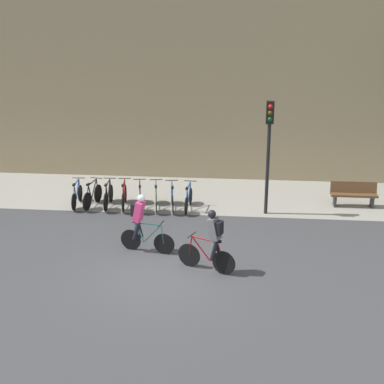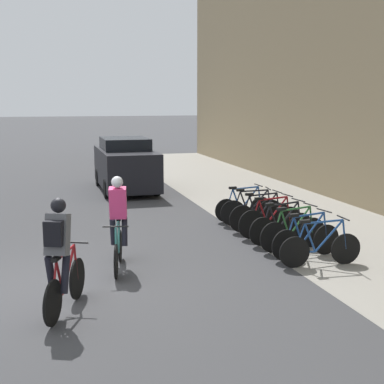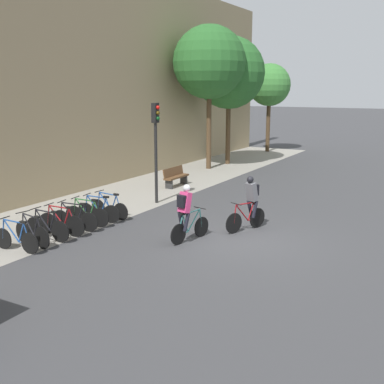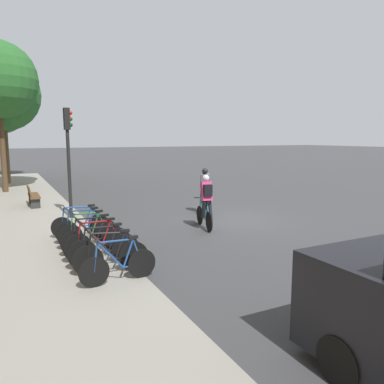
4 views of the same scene
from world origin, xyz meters
TOP-DOWN VIEW (x-y plane):
  - ground at (0.00, 0.00)m, footprint 200.00×200.00m
  - kerb_strip at (0.00, 6.75)m, footprint 44.00×4.50m
  - cyclist_pink at (-0.88, 1.35)m, footprint 1.65×0.56m
  - cyclist_grey at (1.25, 0.21)m, footprint 1.60×0.73m
  - parked_bike_0 at (-3.97, 5.08)m, footprint 0.46×1.62m
  - parked_bike_1 at (-3.39, 5.08)m, footprint 0.46×1.62m
  - parked_bike_2 at (-2.80, 5.08)m, footprint 0.46×1.66m
  - parked_bike_3 at (-2.22, 5.08)m, footprint 0.46×1.69m
  - parked_bike_4 at (-1.63, 5.08)m, footprint 0.49×1.66m
  - parked_bike_5 at (-1.05, 5.08)m, footprint 0.46×1.63m
  - parked_bike_6 at (-0.46, 5.08)m, footprint 0.46×1.63m
  - parked_bike_7 at (0.12, 5.08)m, footprint 0.46×1.68m
  - traffic_light_pole at (2.86, 4.90)m, footprint 0.26×0.30m
  - bench at (6.06, 5.98)m, footprint 1.66×0.44m
  - street_tree_0 at (13.42, 6.79)m, footprint 4.20×4.20m
  - street_tree_2 at (20.08, 6.77)m, footprint 2.97×2.97m

SIDE VIEW (x-z plane):
  - ground at x=0.00m, z-range 0.00..0.00m
  - kerb_strip at x=0.00m, z-range 0.00..0.01m
  - parked_bike_0 at x=-3.97m, z-range -0.09..0.85m
  - parked_bike_7 at x=0.12m, z-range -0.09..0.85m
  - parked_bike_6 at x=-0.46m, z-range -0.09..0.86m
  - parked_bike_4 at x=-1.63m, z-range -0.09..0.87m
  - parked_bike_5 at x=-1.05m, z-range -0.09..0.88m
  - parked_bike_1 at x=-3.39m, z-range -0.09..0.88m
  - parked_bike_2 at x=-2.80m, z-range -0.08..0.88m
  - parked_bike_3 at x=-2.22m, z-range -0.08..0.89m
  - bench at x=6.06m, z-range 0.02..0.91m
  - cyclist_grey at x=1.25m, z-range 0.06..1.83m
  - cyclist_pink at x=-0.88m, z-range 0.07..1.82m
  - traffic_light_pole at x=2.86m, z-range 0.74..4.69m
  - street_tree_2 at x=20.08m, z-range 1.58..7.78m
  - street_tree_0 at x=13.42m, z-range 1.63..9.11m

